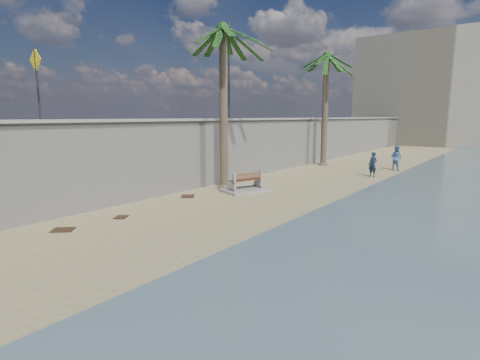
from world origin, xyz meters
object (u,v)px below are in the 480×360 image
Objects in this scene: bench_far at (245,183)px; person_b at (396,157)px; palm_mid at (223,31)px; palm_back at (327,57)px; person_a at (373,163)px.

bench_far is 12.97m from person_b.
bench_far is 7.54m from palm_mid.
palm_mid is 0.98× the size of palm_back.
palm_mid is 4.62× the size of person_b.
palm_mid is 4.97× the size of person_a.
palm_mid is 15.15m from person_b.
person_a is (3.59, 8.38, 0.48)m from bench_far.
person_a is at bearing 60.02° from palm_mid.
palm_mid is at bearing -175.81° from bench_far.
palm_back reaches higher than palm_mid.
palm_back is at bearing 20.94° from person_b.
person_a reaches higher than bench_far.
palm_mid is at bearing -101.40° from person_a.
person_a is (4.89, 8.48, -6.94)m from palm_mid.
palm_back is 9.29m from person_a.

